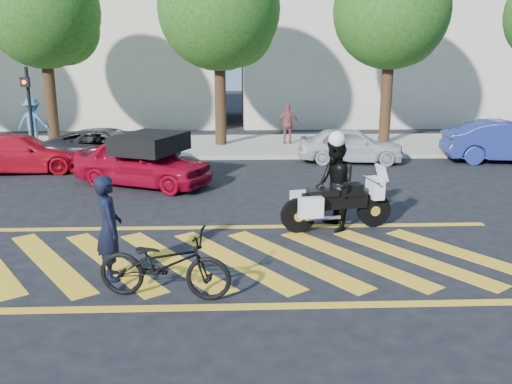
{
  "coord_description": "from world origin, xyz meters",
  "views": [
    {
      "loc": [
        0.55,
        -9.26,
        3.66
      ],
      "look_at": [
        0.95,
        0.86,
        1.05
      ],
      "focal_mm": 38.0,
      "sensor_mm": 36.0,
      "label": 1
    }
  ],
  "objects_px": {
    "bicycle": "(165,264)",
    "parked_right": "(509,142)",
    "red_convertible": "(143,162)",
    "parked_left": "(21,153)",
    "officer_moto": "(335,185)",
    "parked_mid_right": "(351,145)",
    "police_motorcycle": "(335,203)",
    "parked_mid_left": "(111,148)",
    "officer_bike": "(109,228)"
  },
  "relations": [
    {
      "from": "bicycle",
      "to": "parked_right",
      "type": "xyz_separation_m",
      "value": [
        10.44,
        10.23,
        0.16
      ]
    },
    {
      "from": "red_convertible",
      "to": "parked_left",
      "type": "relative_size",
      "value": 0.98
    },
    {
      "from": "bicycle",
      "to": "officer_moto",
      "type": "relative_size",
      "value": 1.06
    },
    {
      "from": "bicycle",
      "to": "parked_mid_right",
      "type": "bearing_deg",
      "value": -16.02
    },
    {
      "from": "police_motorcycle",
      "to": "parked_mid_left",
      "type": "relative_size",
      "value": 0.53
    },
    {
      "from": "police_motorcycle",
      "to": "parked_mid_left",
      "type": "xyz_separation_m",
      "value": [
        -6.16,
        6.72,
        0.05
      ]
    },
    {
      "from": "police_motorcycle",
      "to": "parked_left",
      "type": "relative_size",
      "value": 0.6
    },
    {
      "from": "parked_right",
      "to": "parked_mid_right",
      "type": "bearing_deg",
      "value": 95.88
    },
    {
      "from": "officer_bike",
      "to": "parked_mid_left",
      "type": "relative_size",
      "value": 0.39
    },
    {
      "from": "parked_left",
      "to": "parked_mid_right",
      "type": "height_order",
      "value": "parked_mid_right"
    },
    {
      "from": "parked_mid_left",
      "to": "parked_mid_right",
      "type": "relative_size",
      "value": 1.28
    },
    {
      "from": "red_convertible",
      "to": "parked_mid_left",
      "type": "distance_m",
      "value": 2.98
    },
    {
      "from": "police_motorcycle",
      "to": "parked_right",
      "type": "distance_m",
      "value": 10.1
    },
    {
      "from": "officer_bike",
      "to": "parked_right",
      "type": "distance_m",
      "value": 14.83
    },
    {
      "from": "police_motorcycle",
      "to": "bicycle",
      "type": "bearing_deg",
      "value": -146.32
    },
    {
      "from": "officer_bike",
      "to": "parked_mid_right",
      "type": "distance_m",
      "value": 11.36
    },
    {
      "from": "parked_left",
      "to": "officer_bike",
      "type": "bearing_deg",
      "value": -157.2
    },
    {
      "from": "police_motorcycle",
      "to": "parked_left",
      "type": "height_order",
      "value": "parked_left"
    },
    {
      "from": "officer_moto",
      "to": "parked_right",
      "type": "xyz_separation_m",
      "value": [
        7.26,
        7.03,
        -0.27
      ]
    },
    {
      "from": "red_convertible",
      "to": "parked_mid_right",
      "type": "distance_m",
      "value": 7.25
    },
    {
      "from": "officer_moto",
      "to": "parked_mid_left",
      "type": "distance_m",
      "value": 9.1
    },
    {
      "from": "police_motorcycle",
      "to": "parked_mid_right",
      "type": "height_order",
      "value": "parked_mid_right"
    },
    {
      "from": "red_convertible",
      "to": "bicycle",
      "type": "bearing_deg",
      "value": -144.02
    },
    {
      "from": "bicycle",
      "to": "red_convertible",
      "type": "relative_size",
      "value": 0.52
    },
    {
      "from": "bicycle",
      "to": "parked_left",
      "type": "height_order",
      "value": "parked_left"
    },
    {
      "from": "officer_bike",
      "to": "parked_mid_left",
      "type": "bearing_deg",
      "value": -7.43
    },
    {
      "from": "officer_moto",
      "to": "parked_mid_right",
      "type": "height_order",
      "value": "officer_moto"
    },
    {
      "from": "officer_bike",
      "to": "parked_mid_right",
      "type": "relative_size",
      "value": 0.5
    },
    {
      "from": "parked_mid_left",
      "to": "parked_right",
      "type": "relative_size",
      "value": 1.06
    },
    {
      "from": "officer_moto",
      "to": "parked_mid_right",
      "type": "xyz_separation_m",
      "value": [
        1.86,
        7.2,
        -0.37
      ]
    },
    {
      "from": "officer_moto",
      "to": "parked_mid_left",
      "type": "height_order",
      "value": "officer_moto"
    },
    {
      "from": "officer_bike",
      "to": "police_motorcycle",
      "type": "height_order",
      "value": "officer_bike"
    },
    {
      "from": "officer_bike",
      "to": "parked_right",
      "type": "relative_size",
      "value": 0.41
    },
    {
      "from": "parked_left",
      "to": "officer_moto",
      "type": "bearing_deg",
      "value": -130.56
    },
    {
      "from": "bicycle",
      "to": "parked_left",
      "type": "relative_size",
      "value": 0.51
    },
    {
      "from": "parked_right",
      "to": "officer_bike",
      "type": "bearing_deg",
      "value": 137.32
    },
    {
      "from": "officer_bike",
      "to": "police_motorcycle",
      "type": "bearing_deg",
      "value": -79.58
    },
    {
      "from": "bicycle",
      "to": "parked_mid_left",
      "type": "distance_m",
      "value": 10.34
    },
    {
      "from": "police_motorcycle",
      "to": "red_convertible",
      "type": "height_order",
      "value": "red_convertible"
    },
    {
      "from": "red_convertible",
      "to": "parked_mid_left",
      "type": "height_order",
      "value": "red_convertible"
    },
    {
      "from": "police_motorcycle",
      "to": "parked_left",
      "type": "bearing_deg",
      "value": 134.12
    },
    {
      "from": "bicycle",
      "to": "police_motorcycle",
      "type": "height_order",
      "value": "bicycle"
    },
    {
      "from": "parked_left",
      "to": "red_convertible",
      "type": "bearing_deg",
      "value": -121.76
    },
    {
      "from": "officer_bike",
      "to": "officer_moto",
      "type": "bearing_deg",
      "value": -79.41
    },
    {
      "from": "bicycle",
      "to": "police_motorcycle",
      "type": "xyz_separation_m",
      "value": [
        3.2,
        3.19,
        0.04
      ]
    },
    {
      "from": "parked_mid_left",
      "to": "parked_right",
      "type": "height_order",
      "value": "parked_right"
    },
    {
      "from": "bicycle",
      "to": "parked_right",
      "type": "relative_size",
      "value": 0.48
    },
    {
      "from": "parked_right",
      "to": "bicycle",
      "type": "bearing_deg",
      "value": 142.12
    },
    {
      "from": "parked_left",
      "to": "bicycle",
      "type": "bearing_deg",
      "value": -154.59
    },
    {
      "from": "police_motorcycle",
      "to": "parked_mid_left",
      "type": "distance_m",
      "value": 9.11
    }
  ]
}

